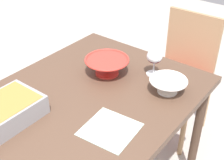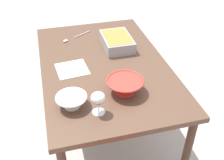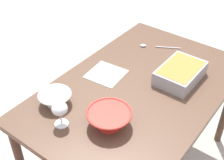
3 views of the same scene
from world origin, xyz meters
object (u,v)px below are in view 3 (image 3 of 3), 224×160
(dining_table, at_px, (138,97))
(mixing_bowl, at_px, (109,118))
(small_bowl, at_px, (55,98))
(casserole_dish, at_px, (180,73))
(napkin, at_px, (106,74))
(serving_spoon, at_px, (153,46))
(wine_glass, at_px, (60,110))

(dining_table, bearing_deg, mixing_bowl, -171.66)
(small_bowl, bearing_deg, casserole_dish, -35.76)
(dining_table, distance_m, mixing_bowl, 0.38)
(napkin, bearing_deg, mixing_bowl, -139.88)
(mixing_bowl, bearing_deg, dining_table, 8.34)
(casserole_dish, distance_m, small_bowl, 0.77)
(casserole_dish, height_order, small_bowl, casserole_dish)
(dining_table, bearing_deg, serving_spoon, 20.94)
(wine_glass, relative_size, small_bowl, 0.77)
(napkin, bearing_deg, wine_glass, -169.98)
(dining_table, xyz_separation_m, casserole_dish, (0.22, -0.16, 0.13))
(casserole_dish, bearing_deg, napkin, 120.49)
(casserole_dish, xyz_separation_m, small_bowl, (-0.63, 0.45, -0.01))
(casserole_dish, distance_m, mixing_bowl, 0.59)
(wine_glass, relative_size, napkin, 0.67)
(small_bowl, bearing_deg, napkin, -7.83)
(wine_glass, relative_size, casserole_dish, 0.46)
(serving_spoon, height_order, napkin, serving_spoon)
(dining_table, height_order, serving_spoon, serving_spoon)
(casserole_dish, relative_size, serving_spoon, 1.23)
(casserole_dish, bearing_deg, small_bowl, 144.24)
(casserole_dish, bearing_deg, wine_glass, 156.74)
(wine_glass, relative_size, serving_spoon, 0.56)
(serving_spoon, bearing_deg, napkin, 171.90)
(dining_table, relative_size, napkin, 6.56)
(mixing_bowl, bearing_deg, wine_glass, 125.92)
(wine_glass, bearing_deg, dining_table, -16.65)
(wine_glass, xyz_separation_m, small_bowl, (0.10, 0.14, -0.06))
(wine_glass, xyz_separation_m, napkin, (0.49, 0.09, -0.10))
(wine_glass, distance_m, mixing_bowl, 0.25)
(casserole_dish, distance_m, serving_spoon, 0.40)
(dining_table, height_order, wine_glass, wine_glass)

